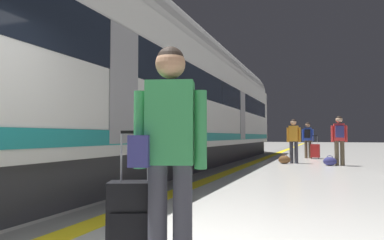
{
  "coord_description": "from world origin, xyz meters",
  "views": [
    {
      "loc": [
        1.6,
        -2.2,
        1.03
      ],
      "look_at": [
        -1.18,
        5.29,
        1.39
      ],
      "focal_mm": 33.06,
      "sensor_mm": 36.0,
      "label": 1
    }
  ],
  "objects_px": {
    "passenger_near": "(308,137)",
    "passenger_mid": "(294,138)",
    "rolling_suitcase_foreground": "(133,222)",
    "duffel_bag_far": "(330,161)",
    "passenger_far": "(339,136)",
    "traveller_foreground": "(168,145)",
    "suitcase_near": "(315,151)",
    "high_speed_train": "(158,87)",
    "duffel_bag_mid": "(284,160)"
  },
  "relations": [
    {
      "from": "rolling_suitcase_foreground",
      "to": "duffel_bag_mid",
      "type": "xyz_separation_m",
      "value": [
        0.01,
        11.1,
        -0.22
      ]
    },
    {
      "from": "duffel_bag_far",
      "to": "passenger_far",
      "type": "bearing_deg",
      "value": 24.45
    },
    {
      "from": "traveller_foreground",
      "to": "duffel_bag_far",
      "type": "distance_m",
      "value": 10.96
    },
    {
      "from": "passenger_near",
      "to": "passenger_far",
      "type": "relative_size",
      "value": 0.96
    },
    {
      "from": "duffel_bag_mid",
      "to": "suitcase_near",
      "type": "bearing_deg",
      "value": 73.31
    },
    {
      "from": "passenger_mid",
      "to": "passenger_far",
      "type": "relative_size",
      "value": 0.97
    },
    {
      "from": "duffel_bag_mid",
      "to": "passenger_far",
      "type": "xyz_separation_m",
      "value": [
        1.89,
        -0.2,
        0.87
      ]
    },
    {
      "from": "rolling_suitcase_foreground",
      "to": "suitcase_near",
      "type": "bearing_deg",
      "value": 85.92
    },
    {
      "from": "high_speed_train",
      "to": "passenger_near",
      "type": "relative_size",
      "value": 16.94
    },
    {
      "from": "traveller_foreground",
      "to": "passenger_mid",
      "type": "relative_size",
      "value": 1.0
    },
    {
      "from": "high_speed_train",
      "to": "passenger_near",
      "type": "bearing_deg",
      "value": 62.42
    },
    {
      "from": "traveller_foreground",
      "to": "suitcase_near",
      "type": "distance_m",
      "value": 14.63
    },
    {
      "from": "passenger_mid",
      "to": "duffel_bag_far",
      "type": "height_order",
      "value": "passenger_mid"
    },
    {
      "from": "rolling_suitcase_foreground",
      "to": "duffel_bag_far",
      "type": "height_order",
      "value": "rolling_suitcase_foreground"
    },
    {
      "from": "passenger_near",
      "to": "passenger_mid",
      "type": "distance_m",
      "value": 3.41
    },
    {
      "from": "passenger_near",
      "to": "passenger_mid",
      "type": "bearing_deg",
      "value": -96.35
    },
    {
      "from": "traveller_foreground",
      "to": "high_speed_train",
      "type": "bearing_deg",
      "value": 116.39
    },
    {
      "from": "passenger_mid",
      "to": "duffel_bag_mid",
      "type": "relative_size",
      "value": 3.78
    },
    {
      "from": "passenger_near",
      "to": "suitcase_near",
      "type": "bearing_deg",
      "value": -42.35
    },
    {
      "from": "high_speed_train",
      "to": "rolling_suitcase_foreground",
      "type": "height_order",
      "value": "high_speed_train"
    },
    {
      "from": "suitcase_near",
      "to": "traveller_foreground",
      "type": "bearing_deg",
      "value": -92.74
    },
    {
      "from": "high_speed_train",
      "to": "passenger_far",
      "type": "xyz_separation_m",
      "value": [
        5.18,
        3.74,
        -1.48
      ]
    },
    {
      "from": "duffel_bag_mid",
      "to": "duffel_bag_far",
      "type": "distance_m",
      "value": 1.6
    },
    {
      "from": "passenger_near",
      "to": "passenger_far",
      "type": "height_order",
      "value": "passenger_far"
    },
    {
      "from": "passenger_near",
      "to": "duffel_bag_far",
      "type": "distance_m",
      "value": 4.21
    },
    {
      "from": "passenger_far",
      "to": "passenger_mid",
      "type": "bearing_deg",
      "value": 162.18
    },
    {
      "from": "high_speed_train",
      "to": "duffel_bag_far",
      "type": "bearing_deg",
      "value": 36.5
    },
    {
      "from": "traveller_foreground",
      "to": "duffel_bag_mid",
      "type": "bearing_deg",
      "value": 91.64
    },
    {
      "from": "duffel_bag_mid",
      "to": "passenger_far",
      "type": "distance_m",
      "value": 2.09
    },
    {
      "from": "duffel_bag_far",
      "to": "suitcase_near",
      "type": "bearing_deg",
      "value": 98.31
    },
    {
      "from": "traveller_foreground",
      "to": "passenger_mid",
      "type": "bearing_deg",
      "value": 90.0
    },
    {
      "from": "rolling_suitcase_foreground",
      "to": "passenger_far",
      "type": "xyz_separation_m",
      "value": [
        1.9,
        10.9,
        0.65
      ]
    },
    {
      "from": "traveller_foreground",
      "to": "passenger_mid",
      "type": "xyz_separation_m",
      "value": [
        -0.0,
        11.51,
        0.0
      ]
    },
    {
      "from": "duffel_bag_mid",
      "to": "passenger_far",
      "type": "relative_size",
      "value": 0.26
    },
    {
      "from": "rolling_suitcase_foreground",
      "to": "duffel_bag_far",
      "type": "relative_size",
      "value": 2.43
    },
    {
      "from": "passenger_far",
      "to": "duffel_bag_far",
      "type": "relative_size",
      "value": 3.92
    },
    {
      "from": "suitcase_near",
      "to": "duffel_bag_far",
      "type": "xyz_separation_m",
      "value": [
        0.55,
        -3.74,
        -0.21
      ]
    },
    {
      "from": "suitcase_near",
      "to": "rolling_suitcase_foreground",
      "type": "bearing_deg",
      "value": -94.08
    },
    {
      "from": "duffel_bag_mid",
      "to": "passenger_far",
      "type": "bearing_deg",
      "value": -5.95
    },
    {
      "from": "passenger_near",
      "to": "duffel_bag_mid",
      "type": "height_order",
      "value": "passenger_near"
    },
    {
      "from": "suitcase_near",
      "to": "duffel_bag_far",
      "type": "distance_m",
      "value": 3.79
    },
    {
      "from": "traveller_foreground",
      "to": "rolling_suitcase_foreground",
      "type": "height_order",
      "value": "traveller_foreground"
    },
    {
      "from": "rolling_suitcase_foreground",
      "to": "duffel_bag_far",
      "type": "distance_m",
      "value": 10.87
    },
    {
      "from": "high_speed_train",
      "to": "suitcase_near",
      "type": "bearing_deg",
      "value": 59.58
    },
    {
      "from": "high_speed_train",
      "to": "traveller_foreground",
      "type": "relative_size",
      "value": 16.83
    },
    {
      "from": "suitcase_near",
      "to": "passenger_mid",
      "type": "distance_m",
      "value": 3.23
    },
    {
      "from": "passenger_near",
      "to": "duffel_bag_far",
      "type": "relative_size",
      "value": 3.76
    },
    {
      "from": "suitcase_near",
      "to": "passenger_far",
      "type": "bearing_deg",
      "value": -76.43
    },
    {
      "from": "high_speed_train",
      "to": "rolling_suitcase_foreground",
      "type": "distance_m",
      "value": 8.16
    },
    {
      "from": "rolling_suitcase_foreground",
      "to": "high_speed_train",
      "type": "bearing_deg",
      "value": 114.55
    }
  ]
}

